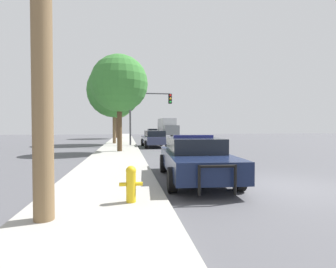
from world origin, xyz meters
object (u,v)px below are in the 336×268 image
at_px(utility_pole, 42,28).
at_px(tree_sidewalk_near, 119,84).
at_px(traffic_light, 148,107).
at_px(tree_sidewalk_far, 117,103).
at_px(tree_sidewalk_mid, 114,91).
at_px(car_background_midblock, 154,138).
at_px(box_truck, 167,127).
at_px(police_car, 194,157).
at_px(fire_hydrant, 131,183).
at_px(car_background_distant, 152,132).

height_order(utility_pole, tree_sidewalk_near, utility_pole).
distance_m(traffic_light, tree_sidewalk_far, 16.70).
height_order(utility_pole, tree_sidewalk_mid, tree_sidewalk_mid).
xyz_separation_m(car_background_midblock, box_truck, (4.41, 20.70, 0.93)).
xyz_separation_m(traffic_light, tree_sidewalk_near, (-2.38, -5.75, 1.13)).
distance_m(police_car, utility_pole, 5.90).
bearing_deg(tree_sidewalk_far, car_background_midblock, -77.64).
distance_m(traffic_light, tree_sidewalk_mid, 4.53).
bearing_deg(box_truck, utility_pole, 75.53).
xyz_separation_m(tree_sidewalk_far, tree_sidewalk_near, (0.88, -22.03, -0.69)).
bearing_deg(car_background_midblock, tree_sidewalk_near, -123.16).
bearing_deg(traffic_light, tree_sidewalk_near, -112.46).
distance_m(fire_hydrant, tree_sidewalk_near, 12.96).
bearing_deg(tree_sidewalk_near, police_car, -73.97).
bearing_deg(utility_pole, tree_sidewalk_mid, 89.30).
distance_m(fire_hydrant, car_background_midblock, 17.30).
height_order(traffic_light, tree_sidewalk_near, tree_sidewalk_near).
distance_m(traffic_light, tree_sidewalk_near, 6.33).
xyz_separation_m(fire_hydrant, tree_sidewalk_mid, (-1.28, 20.79, 4.81)).
relative_size(utility_pole, tree_sidewalk_mid, 0.84).
xyz_separation_m(fire_hydrant, tree_sidewalk_near, (-0.55, 12.27, 4.14)).
relative_size(traffic_light, tree_sidewalk_far, 0.63).
height_order(fire_hydrant, car_background_midblock, car_background_midblock).
relative_size(traffic_light, car_background_midblock, 1.02).
xyz_separation_m(fire_hydrant, car_background_distant, (4.52, 41.65, 0.21)).
distance_m(car_background_midblock, tree_sidewalk_near, 6.90).
relative_size(police_car, car_background_distant, 1.36).
distance_m(utility_pole, traffic_light, 19.19).
height_order(fire_hydrant, box_truck, box_truck).
bearing_deg(fire_hydrant, car_background_distant, 83.80).
bearing_deg(police_car, traffic_light, -85.00).
distance_m(car_background_midblock, tree_sidewalk_far, 18.17).
bearing_deg(car_background_distant, police_car, -94.58).
bearing_deg(traffic_light, box_truck, 76.06).
bearing_deg(tree_sidewalk_far, box_truck, 23.42).
bearing_deg(tree_sidewalk_mid, car_background_distant, 74.45).
height_order(tree_sidewalk_far, tree_sidewalk_near, tree_sidewalk_far).
bearing_deg(tree_sidewalk_far, tree_sidewalk_near, -87.72).
distance_m(tree_sidewalk_mid, tree_sidewalk_near, 8.58).
bearing_deg(car_background_distant, tree_sidewalk_far, -130.11).
bearing_deg(traffic_light, fire_hydrant, -95.78).
relative_size(car_background_distant, box_truck, 0.53).
bearing_deg(tree_sidewalk_mid, police_car, -79.14).
xyz_separation_m(traffic_light, box_truck, (4.92, 19.82, -1.88)).
bearing_deg(car_background_midblock, tree_sidewalk_far, 99.84).
height_order(police_car, tree_sidewalk_far, tree_sidewalk_far).
bearing_deg(utility_pole, car_background_distant, 81.87).
xyz_separation_m(traffic_light, car_background_midblock, (0.50, -0.89, -2.81)).
distance_m(fire_hydrant, utility_pole, 3.45).
bearing_deg(tree_sidewalk_mid, tree_sidewalk_near, -85.10).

